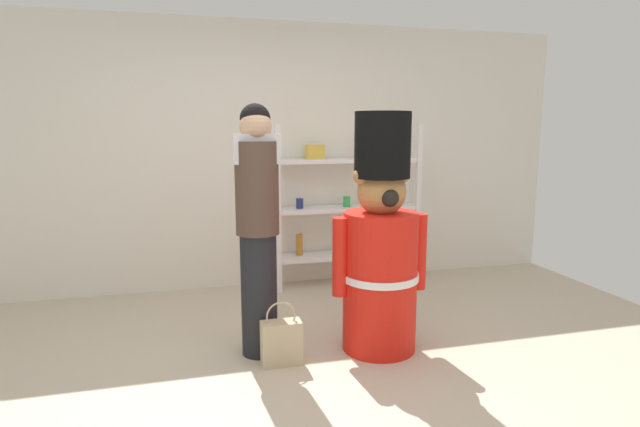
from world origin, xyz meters
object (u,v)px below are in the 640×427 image
Objects in this scene: teddy_bear_guard at (380,250)px; shopping_bag at (281,342)px; merchandise_shelf at (346,204)px; person_shopper at (258,224)px.

teddy_bear_guard is 0.93m from shopping_bag.
merchandise_shelf is 1.83m from person_shopper.
shopping_bag is (-0.73, -0.07, -0.58)m from teddy_bear_guard.
teddy_bear_guard is at bearing 5.73° from shopping_bag.
merchandise_shelf is at bearing 53.02° from person_shopper.
person_shopper is at bearing 170.78° from teddy_bear_guard.
shopping_bag is at bearing -61.26° from person_shopper.
person_shopper is at bearing 118.74° from shopping_bag.
person_shopper is (-0.85, 0.14, 0.20)m from teddy_bear_guard.
person_shopper is 3.95× the size of shopping_bag.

